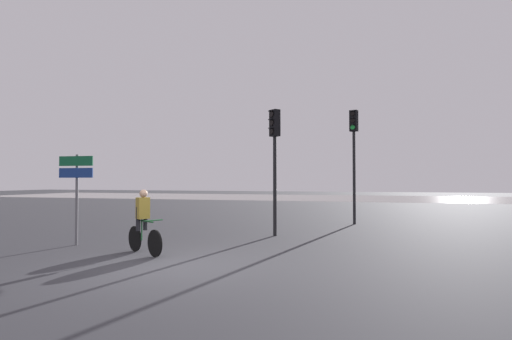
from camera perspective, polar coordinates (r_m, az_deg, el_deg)
The scene contains 6 objects.
ground_plane at distance 8.96m, azimuth -12.17°, elevation -13.38°, with size 120.00×120.00×0.00m, color #333338.
water_strip at distance 43.84m, azimuth 10.40°, elevation -3.91°, with size 80.00×16.00×0.01m, color gray.
traffic_light_center at distance 13.46m, azimuth 2.68°, elevation 3.20°, with size 0.41×0.42×4.24m.
traffic_light_far_right at distance 17.55m, azimuth 13.81°, elevation 3.43°, with size 0.38×0.40×4.85m.
direction_sign_post at distance 12.56m, azimuth -24.29°, elevation -1.63°, with size 1.10×0.13×2.60m.
cyclist at distance 10.55m, azimuth -15.79°, elevation -7.06°, with size 1.48×0.92×1.62m.
Camera 1 is at (4.10, -7.75, 1.85)m, focal length 28.00 mm.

